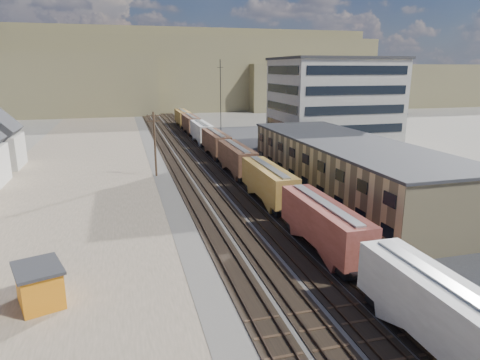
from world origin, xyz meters
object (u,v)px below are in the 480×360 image
object	(u,v)px
utility_pole_north	(155,143)
maintenance_shed	(40,285)
freight_train	(225,149)
parked_car_blue	(289,144)

from	to	relation	value
utility_pole_north	maintenance_shed	world-z (taller)	utility_pole_north
utility_pole_north	freight_train	bearing A→B (deg)	22.44
freight_train	utility_pole_north	bearing A→B (deg)	-157.56
freight_train	parked_car_blue	bearing A→B (deg)	36.42
maintenance_shed	parked_car_blue	world-z (taller)	maintenance_shed
maintenance_shed	parked_car_blue	distance (m)	66.66
freight_train	maintenance_shed	world-z (taller)	freight_train
freight_train	parked_car_blue	world-z (taller)	freight_train
utility_pole_north	maintenance_shed	size ratio (longest dim) A/B	2.12
maintenance_shed	parked_car_blue	size ratio (longest dim) A/B	0.89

